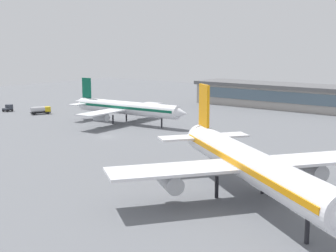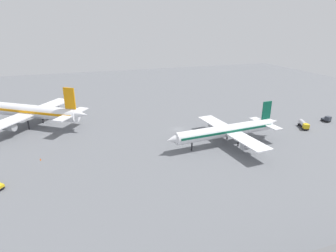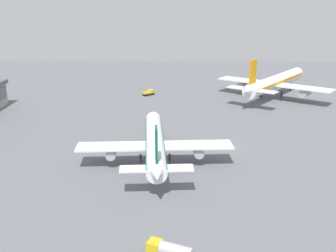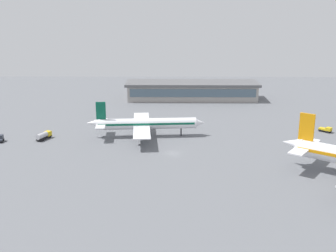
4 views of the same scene
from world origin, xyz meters
name	(u,v)px [view 3 (image 3 of 4)]	position (x,y,z in m)	size (l,w,h in m)	color
ground	(230,147)	(0.00, 0.00, 0.00)	(288.00, 288.00, 0.00)	slate
airplane_at_gate	(155,142)	(9.81, -17.51, 4.56)	(41.28, 33.18, 12.55)	white
airplane_taxiing	(275,82)	(-52.20, 22.13, 5.73)	(44.50, 37.63, 15.75)	white
fuel_truck	(170,251)	(44.32, -13.55, 1.39)	(4.16, 6.55, 2.50)	black
pushback_tractor	(149,93)	(-55.22, -23.35, 0.97)	(4.47, 4.44, 1.90)	black
safety_cone_near_gate	(183,100)	(-46.17, -10.92, 0.30)	(0.44, 0.44, 0.60)	#EA590C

